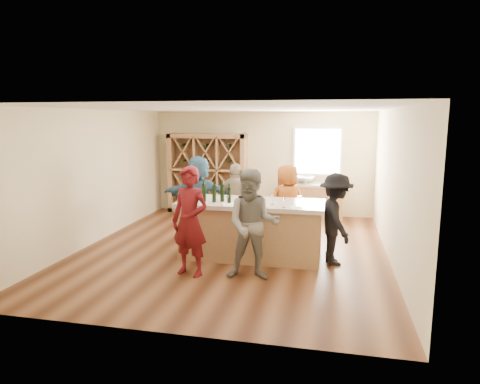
% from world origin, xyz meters
% --- Properties ---
extents(floor, '(6.00, 7.00, 0.10)m').
position_xyz_m(floor, '(0.00, 0.00, -0.05)').
color(floor, brown).
rests_on(floor, ground).
extents(ceiling, '(6.00, 7.00, 0.10)m').
position_xyz_m(ceiling, '(0.00, 0.00, 2.85)').
color(ceiling, white).
rests_on(ceiling, ground).
extents(wall_back, '(6.00, 0.10, 2.80)m').
position_xyz_m(wall_back, '(0.00, 3.55, 1.40)').
color(wall_back, beige).
rests_on(wall_back, ground).
extents(wall_front, '(6.00, 0.10, 2.80)m').
position_xyz_m(wall_front, '(0.00, -3.55, 1.40)').
color(wall_front, beige).
rests_on(wall_front, ground).
extents(wall_left, '(0.10, 7.00, 2.80)m').
position_xyz_m(wall_left, '(-3.05, 0.00, 1.40)').
color(wall_left, beige).
rests_on(wall_left, ground).
extents(wall_right, '(0.10, 7.00, 2.80)m').
position_xyz_m(wall_right, '(3.05, 0.00, 1.40)').
color(wall_right, beige).
rests_on(wall_right, ground).
extents(window_frame, '(1.30, 0.06, 1.30)m').
position_xyz_m(window_frame, '(1.50, 3.47, 1.75)').
color(window_frame, white).
rests_on(window_frame, wall_back).
extents(window_pane, '(1.18, 0.01, 1.18)m').
position_xyz_m(window_pane, '(1.50, 3.44, 1.75)').
color(window_pane, white).
rests_on(window_pane, wall_back).
extents(wine_rack, '(2.20, 0.45, 2.20)m').
position_xyz_m(wine_rack, '(-1.50, 3.27, 1.10)').
color(wine_rack, '#9B714A').
rests_on(wine_rack, floor).
extents(back_counter_base, '(1.60, 0.58, 0.86)m').
position_xyz_m(back_counter_base, '(1.40, 3.20, 0.43)').
color(back_counter_base, '#9B714A').
rests_on(back_counter_base, floor).
extents(back_counter_top, '(1.70, 0.62, 0.06)m').
position_xyz_m(back_counter_top, '(1.40, 3.20, 0.89)').
color(back_counter_top, '#C0B09D').
rests_on(back_counter_top, back_counter_base).
extents(sink, '(0.54, 0.54, 0.19)m').
position_xyz_m(sink, '(1.20, 3.20, 1.01)').
color(sink, silver).
rests_on(sink, back_counter_top).
extents(faucet, '(0.02, 0.02, 0.30)m').
position_xyz_m(faucet, '(1.20, 3.38, 1.07)').
color(faucet, silver).
rests_on(faucet, back_counter_top).
extents(tasting_counter_base, '(2.60, 1.00, 1.00)m').
position_xyz_m(tasting_counter_base, '(0.44, -0.37, 0.50)').
color(tasting_counter_base, '#9B714A').
rests_on(tasting_counter_base, floor).
extents(tasting_counter_top, '(2.72, 1.12, 0.08)m').
position_xyz_m(tasting_counter_top, '(0.44, -0.37, 1.04)').
color(tasting_counter_top, '#C0B09D').
rests_on(tasting_counter_top, tasting_counter_base).
extents(wine_bottle_a, '(0.08, 0.08, 0.33)m').
position_xyz_m(wine_bottle_a, '(-0.42, -0.57, 1.25)').
color(wine_bottle_a, black).
rests_on(wine_bottle_a, tasting_counter_top).
extents(wine_bottle_b, '(0.08, 0.08, 0.31)m').
position_xyz_m(wine_bottle_b, '(-0.22, -0.59, 1.24)').
color(wine_bottle_b, black).
rests_on(wine_bottle_b, tasting_counter_top).
extents(wine_bottle_c, '(0.10, 0.10, 0.32)m').
position_xyz_m(wine_bottle_c, '(-0.09, -0.49, 1.24)').
color(wine_bottle_c, black).
rests_on(wine_bottle_c, tasting_counter_top).
extents(wine_bottle_d, '(0.07, 0.07, 0.28)m').
position_xyz_m(wine_bottle_d, '(0.07, -0.61, 1.22)').
color(wine_bottle_d, black).
rests_on(wine_bottle_d, tasting_counter_top).
extents(wine_glass_a, '(0.08, 0.08, 0.17)m').
position_xyz_m(wine_glass_a, '(0.09, -0.82, 1.17)').
color(wine_glass_a, white).
rests_on(wine_glass_a, tasting_counter_top).
extents(wine_glass_c, '(0.09, 0.09, 0.18)m').
position_xyz_m(wine_glass_c, '(1.10, -0.83, 1.17)').
color(wine_glass_c, white).
rests_on(wine_glass_c, tasting_counter_top).
extents(wine_glass_d, '(0.08, 0.08, 0.16)m').
position_xyz_m(wine_glass_d, '(0.86, -0.55, 1.16)').
color(wine_glass_d, white).
rests_on(wine_glass_d, tasting_counter_top).
extents(wine_glass_e, '(0.09, 0.09, 0.19)m').
position_xyz_m(wine_glass_e, '(1.36, -0.66, 1.18)').
color(wine_glass_e, white).
rests_on(wine_glass_e, tasting_counter_top).
extents(tasting_menu_a, '(0.34, 0.40, 0.00)m').
position_xyz_m(tasting_menu_a, '(0.11, -0.74, 1.08)').
color(tasting_menu_a, white).
rests_on(tasting_menu_a, tasting_counter_top).
extents(tasting_menu_b, '(0.32, 0.37, 0.00)m').
position_xyz_m(tasting_menu_b, '(0.66, -0.80, 1.08)').
color(tasting_menu_b, white).
rests_on(tasting_menu_b, tasting_counter_top).
extents(tasting_menu_c, '(0.27, 0.32, 0.00)m').
position_xyz_m(tasting_menu_c, '(1.32, -0.78, 1.08)').
color(tasting_menu_c, white).
rests_on(tasting_menu_c, tasting_counter_top).
extents(person_near_left, '(0.78, 0.65, 1.85)m').
position_xyz_m(person_near_left, '(-0.38, -1.51, 0.92)').
color(person_near_left, '#590F14').
rests_on(person_near_left, floor).
extents(person_near_right, '(0.94, 0.59, 1.82)m').
position_xyz_m(person_near_right, '(0.68, -1.46, 0.91)').
color(person_near_right, slate).
rests_on(person_near_right, floor).
extents(person_server, '(0.79, 1.17, 1.66)m').
position_xyz_m(person_server, '(1.99, -0.42, 0.83)').
color(person_server, black).
rests_on(person_server, floor).
extents(person_far_mid, '(1.03, 0.62, 1.66)m').
position_xyz_m(person_far_mid, '(-0.12, 0.81, 0.83)').
color(person_far_mid, gray).
rests_on(person_far_mid, floor).
extents(person_far_right, '(0.97, 0.88, 1.67)m').
position_xyz_m(person_far_right, '(0.99, 0.82, 0.83)').
color(person_far_right, '#994C19').
rests_on(person_far_right, floor).
extents(person_far_left, '(1.73, 0.76, 1.82)m').
position_xyz_m(person_far_left, '(-0.98, 0.86, 0.91)').
color(person_far_left, '#335972').
rests_on(person_far_left, floor).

